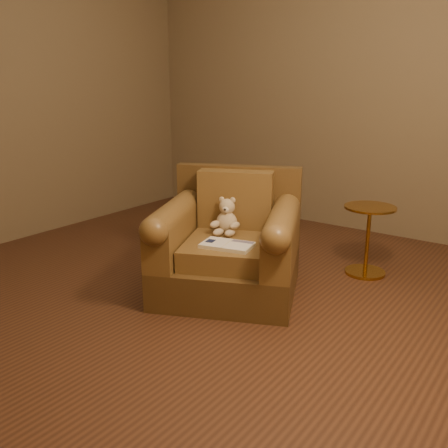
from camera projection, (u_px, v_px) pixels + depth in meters
The scene contains 6 objects.
floor at pixel (197, 287), 3.45m from camera, with size 4.00×4.00×0.00m, color #4E2C1A.
room at pixel (193, 22), 2.98m from camera, with size 4.02×4.02×2.71m.
armchair at pixel (229, 247), 3.33m from camera, with size 1.16×1.13×0.80m.
teddy_bear at pixel (226, 219), 3.36m from camera, with size 0.18×0.21×0.25m.
guidebook at pixel (227, 245), 3.10m from camera, with size 0.35×0.25×0.03m.
side_table at pixel (368, 238), 3.63m from camera, with size 0.37×0.37×0.51m.
Camera 1 is at (2.03, -2.48, 1.38)m, focal length 40.00 mm.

